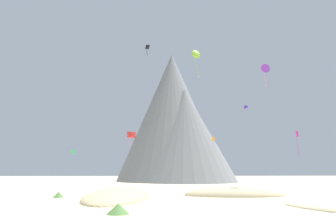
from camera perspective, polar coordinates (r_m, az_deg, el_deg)
ground_plane at (r=27.56m, az=6.73°, el=-20.68°), size 400.00×400.00×0.00m
dune_foreground_right at (r=53.35m, az=13.27°, el=-16.02°), size 18.39×9.59×3.62m
dune_midground at (r=49.81m, az=-9.89°, el=-16.48°), size 11.37×27.25×3.26m
bush_ridge_crest at (r=51.69m, az=-21.09°, el=-15.18°), size 2.48×2.48×0.96m
bush_far_right at (r=31.12m, az=-9.96°, el=-18.56°), size 2.79×2.79×1.05m
rock_massif at (r=119.21m, az=1.67°, el=-1.86°), size 62.21×64.48×55.33m
kite_black_high at (r=71.62m, az=-4.15°, el=12.74°), size 1.17×0.62×3.13m
kite_violet_mid at (r=61.06m, az=18.92°, el=8.20°), size 1.87×0.37×5.06m
kite_indigo_mid at (r=80.90m, az=15.36°, el=0.94°), size 1.16×1.16×0.93m
kite_green_low at (r=83.72m, az=-18.50°, el=-7.58°), size 1.03×0.77×1.10m
kite_red_low at (r=55.68m, az=-7.35°, el=-4.58°), size 1.71×1.71×2.90m
kite_orange_low at (r=89.27m, az=9.07°, el=-5.45°), size 1.27×1.21×4.81m
kite_magenta_low at (r=67.00m, az=24.50°, el=-4.92°), size 0.64×0.62×5.41m
kite_lime_high at (r=57.47m, az=5.72°, el=11.49°), size 1.94×1.22×5.85m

